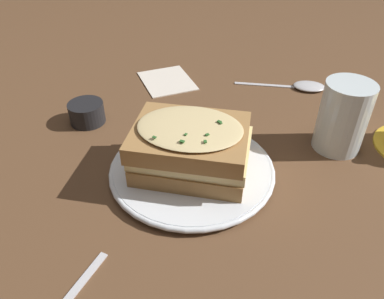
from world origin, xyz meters
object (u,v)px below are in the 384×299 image
Objects in this scene: water_glass at (343,117)px; spoon at (304,86)px; condiment_pot at (87,113)px; napkin at (167,80)px; sandwich at (191,147)px; dinner_plate at (192,169)px.

spoon is at bearing -40.15° from water_glass.
napkin is at bearing -81.39° from condiment_pot.
sandwich is at bearing -32.34° from spoon.
napkin is 0.20m from condiment_pot.
water_glass is (-0.10, -0.21, 0.05)m from dinner_plate.
dinner_plate is 3.95× the size of condiment_pot.
dinner_plate is 0.22m from condiment_pot.
spoon is 0.27m from napkin.
water_glass is at bearing -114.55° from sandwich.
sandwich is 0.30m from napkin.
condiment_pot reaches higher than spoon.
condiment_pot is (0.22, 0.05, 0.01)m from dinner_plate.
napkin is at bearing -31.25° from sandwich.
spoon is 0.42m from condiment_pot.
water_glass is 0.36m from napkin.
water_glass is 0.72× the size of spoon.
sandwich reaches higher than spoon.
napkin is (0.25, -0.15, -0.01)m from dinner_plate.
spoon is at bearing -137.17° from napkin.
dinner_plate is at bearing -32.39° from spoon.
sandwich is 0.24m from water_glass.
sandwich reaches higher than condiment_pot.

